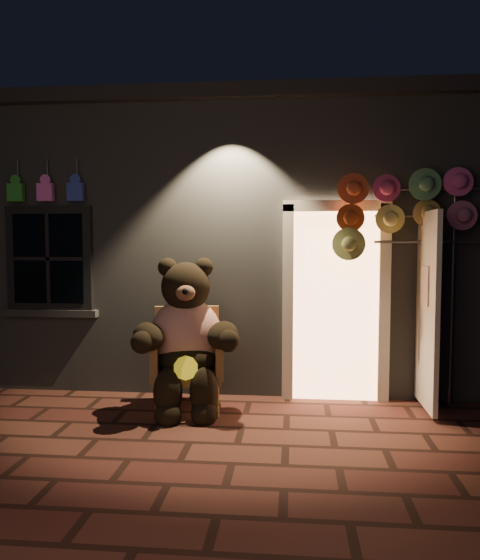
# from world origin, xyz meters

# --- Properties ---
(ground) EXTENTS (60.00, 60.00, 0.00)m
(ground) POSITION_xyz_m (0.00, 0.00, 0.00)
(ground) COLOR #552C20
(ground) RESTS_ON ground
(shop_building) EXTENTS (7.30, 5.95, 3.51)m
(shop_building) POSITION_xyz_m (0.00, 3.99, 1.74)
(shop_building) COLOR slate
(shop_building) RESTS_ON ground
(wicker_armchair) EXTENTS (0.82, 0.77, 1.05)m
(wicker_armchair) POSITION_xyz_m (-0.22, 1.00, 0.52)
(wicker_armchair) COLOR #8F5E37
(wicker_armchair) RESTS_ON ground
(teddy_bear) EXTENTS (1.16, 1.00, 1.63)m
(teddy_bear) POSITION_xyz_m (-0.20, 0.87, 0.76)
(teddy_bear) COLOR red
(teddy_bear) RESTS_ON ground
(hat_rack) EXTENTS (1.50, 0.22, 2.50)m
(hat_rack) POSITION_xyz_m (2.02, 1.28, 2.08)
(hat_rack) COLOR #59595E
(hat_rack) RESTS_ON ground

